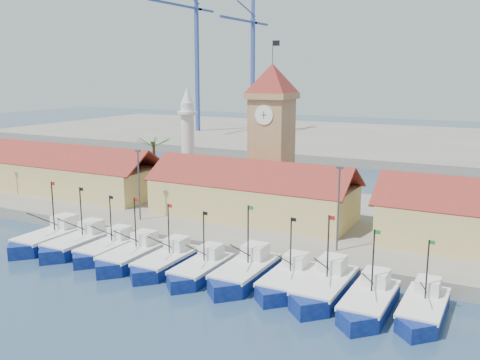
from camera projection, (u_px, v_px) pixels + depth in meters
The scene contains 22 objects.
ground at pixel (162, 278), 52.83m from camera, with size 400.00×400.00×0.00m, color navy.
quay at pixel (265, 215), 73.52m from camera, with size 140.00×32.00×1.50m, color gray.
terminal at pixel (396, 142), 148.16m from camera, with size 240.00×80.00×2.00m, color gray.
boat_0 at pixel (49, 240), 62.36m from camera, with size 3.88×10.62×8.04m.
boat_1 at pixel (77, 244), 60.77m from camera, with size 3.72×10.18×7.70m.
boat_2 at pixel (107, 250), 59.09m from camera, with size 3.44×9.41×7.12m.
boat_3 at pixel (131, 257), 56.70m from camera, with size 3.60×9.85×7.45m.
boat_4 at pixel (165, 263), 55.01m from camera, with size 3.49×9.56×7.23m.
boat_5 at pixel (200, 271), 52.93m from camera, with size 3.37×9.23×6.99m.
boat_6 at pixel (244, 274), 51.79m from camera, with size 3.81×10.44×7.90m.
boat_7 at pixel (287, 282), 50.10m from camera, with size 3.46×9.48×7.17m.
boat_8 at pixel (323, 289), 48.20m from camera, with size 3.82×10.46×7.91m.
boat_9 at pixel (368, 304), 45.26m from camera, with size 3.61×9.89×7.48m.
boat_10 at pixel (423, 311), 44.02m from camera, with size 3.37×9.22×6.98m.
hall_left at pixel (70, 176), 83.95m from camera, with size 31.20×10.13×7.61m.
hall_center at pixel (252, 198), 69.41m from camera, with size 27.04×10.13×7.61m.
clock_tower at pixel (272, 132), 73.04m from camera, with size 5.80×5.80×22.70m.
minaret at pixel (188, 141), 82.04m from camera, with size 3.00×3.00×16.30m.
palm_tree at pixel (154, 162), 83.26m from camera, with size 5.60×5.03×8.39m.
lamp_posts at pixel (225, 192), 61.74m from camera, with size 80.70×0.25×9.03m.
crane_blue_far at pixel (194, 49), 161.83m from camera, with size 1.00×33.92×44.88m.
crane_blue_near at pixel (251, 58), 160.65m from camera, with size 1.00×29.75×40.68m.
Camera 1 is at (29.95, -40.59, 20.02)m, focal length 40.00 mm.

